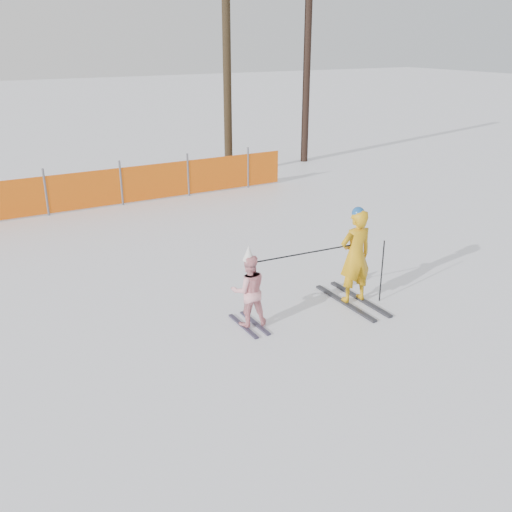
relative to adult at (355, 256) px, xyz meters
The scene contains 5 objects.
ground 1.87m from the adult, behind, with size 120.00×120.00×0.00m, color white.
adult is the anchor object (origin of this frame).
child 2.05m from the adult, behind, with size 0.68×0.91×1.39m.
ski_poles 0.44m from the adult, behind, with size 2.37×0.35×1.14m.
tree_trunks 11.29m from the adult, 67.98° to the left, with size 3.76×0.89×7.46m.
Camera 1 is at (-4.36, -7.19, 4.43)m, focal length 40.00 mm.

